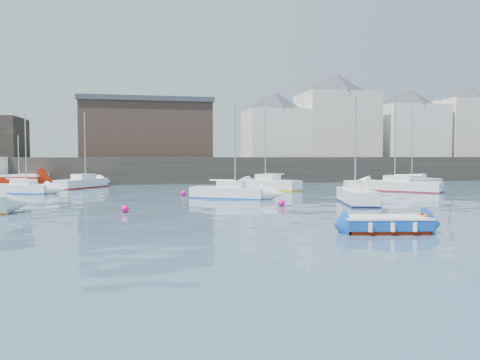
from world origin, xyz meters
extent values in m
plane|color=#2D4760|center=(0.00, 0.00, 0.00)|extent=(220.00, 220.00, 0.00)
cube|color=#28231E|center=(0.00, 35.00, 1.50)|extent=(90.00, 5.00, 3.00)
cube|color=#28231E|center=(0.00, 53.00, 1.40)|extent=(90.00, 32.00, 2.80)
cube|color=beige|center=(20.00, 42.00, 7.30)|extent=(10.00, 8.00, 9.00)
pyramid|color=#3A3D44|center=(20.00, 42.00, 13.20)|extent=(13.36, 13.36, 2.80)
cube|color=white|center=(31.00, 41.50, 6.55)|extent=(9.00, 7.00, 7.50)
pyramid|color=#3A3D44|center=(31.00, 41.50, 11.53)|extent=(11.88, 11.88, 2.45)
cube|color=beige|center=(40.00, 41.50, 7.05)|extent=(8.00, 7.00, 8.50)
pyramid|color=#3A3D44|center=(40.00, 41.50, 12.53)|extent=(11.14, 11.14, 2.45)
cube|color=white|center=(11.00, 41.50, 6.05)|extent=(8.00, 7.00, 6.50)
pyramid|color=#3A3D44|center=(11.00, 41.50, 10.53)|extent=(11.14, 11.14, 2.45)
cube|color=#3D2D26|center=(-6.00, 43.00, 6.30)|extent=(16.00, 10.00, 7.00)
cube|color=#3A3D44|center=(-6.00, 43.00, 10.10)|extent=(16.40, 10.40, 0.60)
cube|color=#9A1703|center=(3.25, -2.00, 0.08)|extent=(3.37, 1.84, 0.16)
cube|color=#0F46AC|center=(3.25, -2.00, 0.38)|extent=(3.67, 2.06, 0.44)
cube|color=white|center=(3.25, -2.00, 0.63)|extent=(3.75, 2.10, 0.08)
cube|color=white|center=(3.25, -2.00, 0.45)|extent=(2.91, 1.50, 0.40)
cube|color=tan|center=(3.25, -2.00, 0.55)|extent=(0.42, 1.07, 0.06)
cylinder|color=white|center=(2.52, -1.02, 0.35)|extent=(0.18, 0.18, 0.35)
cylinder|color=white|center=(2.23, -2.68, 0.35)|extent=(0.18, 0.18, 0.35)
cylinder|color=white|center=(3.39, -1.17, 0.35)|extent=(0.18, 0.18, 0.35)
cylinder|color=white|center=(3.11, -2.83, 0.35)|extent=(0.18, 0.18, 0.35)
cylinder|color=white|center=(4.27, -1.32, 0.35)|extent=(0.18, 0.18, 0.35)
cylinder|color=white|center=(3.99, -2.98, 0.35)|extent=(0.18, 0.18, 0.35)
cube|color=#9A1703|center=(-20.30, 31.50, 0.54)|extent=(8.31, 4.50, 1.08)
cube|color=white|center=(-20.30, 31.50, 1.18)|extent=(8.31, 4.50, 0.20)
cylinder|color=silver|center=(-18.85, 31.20, 3.25)|extent=(0.10, 0.10, 3.94)
cube|color=white|center=(-0.36, 14.67, 0.42)|extent=(5.71, 4.28, 0.83)
cube|color=#1C55B0|center=(-0.36, 14.67, 0.06)|extent=(5.77, 4.32, 0.11)
cube|color=white|center=(-0.12, 14.53, 1.06)|extent=(2.35, 2.12, 0.46)
cylinder|color=silver|center=(0.13, 14.40, 4.03)|extent=(0.09, 0.09, 6.38)
cube|color=white|center=(7.23, 8.91, 0.48)|extent=(2.88, 5.58, 0.96)
cube|color=#101138|center=(7.23, 8.91, 0.06)|extent=(2.91, 5.63, 0.13)
cube|color=white|center=(7.29, 9.17, 1.23)|extent=(1.67, 2.11, 0.53)
cylinder|color=silver|center=(7.35, 9.43, 4.02)|extent=(0.11, 0.11, 6.13)
cube|color=white|center=(16.00, 18.06, 0.45)|extent=(6.13, 6.10, 0.91)
cube|color=maroon|center=(16.00, 18.06, 0.06)|extent=(6.19, 6.16, 0.12)
cube|color=white|center=(15.76, 18.29, 1.16)|extent=(2.73, 2.73, 0.50)
cylinder|color=silver|center=(15.53, 18.52, 4.67)|extent=(0.10, 0.10, 7.53)
cube|color=white|center=(-16.65, 22.62, 0.38)|extent=(5.36, 3.28, 0.77)
cube|color=#124AB6|center=(-16.65, 22.62, 0.05)|extent=(5.41, 3.32, 0.10)
cube|color=white|center=(-16.41, 22.53, 0.98)|extent=(2.10, 1.76, 0.43)
cylinder|color=silver|center=(-16.17, 22.45, 3.70)|extent=(0.09, 0.09, 5.88)
cube|color=white|center=(4.97, 22.07, 0.47)|extent=(5.11, 5.58, 0.94)
cube|color=#D5B604|center=(4.97, 22.07, 0.06)|extent=(5.16, 5.64, 0.13)
cube|color=white|center=(4.79, 22.29, 1.20)|extent=(2.35, 2.43, 0.52)
cylinder|color=silver|center=(4.60, 22.51, 4.25)|extent=(0.10, 0.10, 6.61)
cube|color=white|center=(20.40, 22.95, 0.41)|extent=(6.71, 4.58, 0.83)
cube|color=gold|center=(20.40, 22.95, 0.06)|extent=(6.78, 4.62, 0.11)
cube|color=white|center=(20.11, 22.81, 1.06)|extent=(2.70, 2.35, 0.46)
cylinder|color=silver|center=(19.81, 22.68, 4.53)|extent=(0.09, 0.09, 7.41)
cube|color=white|center=(-12.52, 28.62, 0.43)|extent=(4.77, 5.82, 0.87)
cube|color=maroon|center=(-12.52, 28.62, 0.06)|extent=(4.82, 5.87, 0.12)
cube|color=white|center=(-12.35, 28.86, 1.11)|extent=(2.28, 2.45, 0.48)
cylinder|color=silver|center=(-12.19, 29.10, 4.19)|extent=(0.10, 0.10, 6.64)
sphere|color=#FF0785|center=(-7.59, 7.29, 0.00)|extent=(0.44, 0.44, 0.44)
sphere|color=#FF0785|center=(1.97, 8.62, 0.00)|extent=(0.44, 0.44, 0.44)
sphere|color=#FF0785|center=(-3.43, 17.69, 0.00)|extent=(0.42, 0.42, 0.42)
camera|label=1|loc=(-6.59, -19.59, 3.19)|focal=35.00mm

